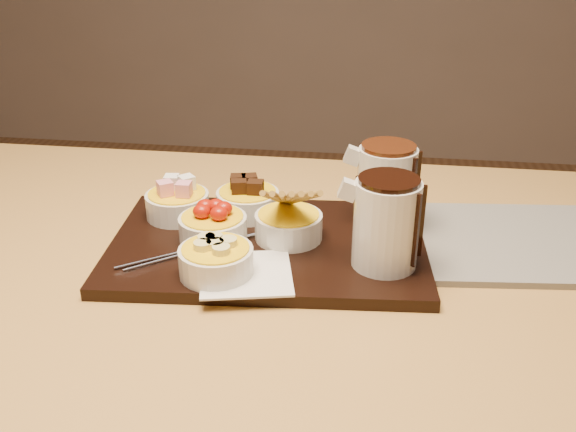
# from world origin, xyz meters

# --- Properties ---
(dining_table) EXTENTS (1.20, 0.80, 0.75)m
(dining_table) POSITION_xyz_m (0.00, 0.00, 0.65)
(dining_table) COLOR tan
(dining_table) RESTS_ON ground
(serving_board) EXTENTS (0.48, 0.34, 0.02)m
(serving_board) POSITION_xyz_m (0.06, 0.00, 0.76)
(serving_board) COLOR black
(serving_board) RESTS_ON dining_table
(napkin) EXTENTS (0.14, 0.14, 0.00)m
(napkin) POSITION_xyz_m (0.05, -0.10, 0.77)
(napkin) COLOR white
(napkin) RESTS_ON serving_board
(bowl_marshmallows) EXTENTS (0.10, 0.10, 0.04)m
(bowl_marshmallows) POSITION_xyz_m (-0.09, 0.06, 0.79)
(bowl_marshmallows) COLOR silver
(bowl_marshmallows) RESTS_ON serving_board
(bowl_cake) EXTENTS (0.10, 0.10, 0.04)m
(bowl_cake) POSITION_xyz_m (0.02, 0.09, 0.79)
(bowl_cake) COLOR silver
(bowl_cake) RESTS_ON serving_board
(bowl_strawberries) EXTENTS (0.10, 0.10, 0.04)m
(bowl_strawberries) POSITION_xyz_m (-0.02, -0.01, 0.79)
(bowl_strawberries) COLOR silver
(bowl_strawberries) RESTS_ON serving_board
(bowl_biscotti) EXTENTS (0.10, 0.10, 0.04)m
(bowl_biscotti) POSITION_xyz_m (0.09, 0.01, 0.79)
(bowl_biscotti) COLOR silver
(bowl_biscotti) RESTS_ON serving_board
(bowl_bananas) EXTENTS (0.10, 0.10, 0.04)m
(bowl_bananas) POSITION_xyz_m (0.01, -0.10, 0.79)
(bowl_bananas) COLOR silver
(bowl_bananas) RESTS_ON serving_board
(pitcher_dark_chocolate) EXTENTS (0.10, 0.10, 0.12)m
(pitcher_dark_chocolate) POSITION_xyz_m (0.23, -0.04, 0.83)
(pitcher_dark_chocolate) COLOR silver
(pitcher_dark_chocolate) RESTS_ON serving_board
(pitcher_milk_chocolate) EXTENTS (0.10, 0.10, 0.12)m
(pitcher_milk_chocolate) POSITION_xyz_m (0.23, 0.09, 0.83)
(pitcher_milk_chocolate) COLOR silver
(pitcher_milk_chocolate) RESTS_ON serving_board
(fondue_skewers) EXTENTS (0.18, 0.23, 0.01)m
(fondue_skewers) POSITION_xyz_m (-0.02, -0.04, 0.77)
(fondue_skewers) COLOR silver
(fondue_skewers) RESTS_ON serving_board
(newspaper) EXTENTS (0.34, 0.28, 0.01)m
(newspaper) POSITION_xyz_m (0.43, 0.07, 0.76)
(newspaper) COLOR beige
(newspaper) RESTS_ON dining_table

